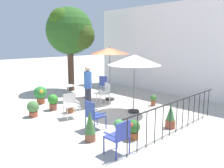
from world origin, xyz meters
name	(u,v)px	position (x,y,z in m)	size (l,w,h in m)	color
ground_plane	(106,111)	(0.00, 0.00, 0.00)	(60.00, 60.00, 0.00)	#BBB6A8
villa_facade	(169,49)	(0.00, 4.55, 2.34)	(9.77, 0.30, 4.68)	white
terrace_railing	(177,111)	(3.18, 0.00, 0.68)	(0.03, 4.85, 1.01)	black
shade_tree	(71,31)	(-4.19, 1.29, 3.31)	(2.68, 2.55, 4.59)	#503427
patio_umbrella_0	(110,52)	(-1.13, 1.32, 2.29)	(1.80, 1.80, 2.54)	#2D2D2D
patio_umbrella_1	(134,60)	(0.93, 0.65, 2.04)	(2.02, 2.02, 2.32)	#2D2D2D
cafe_table_0	(68,91)	(-2.28, -0.28, 0.52)	(0.62, 0.62, 0.76)	silver
cafe_table_1	(86,88)	(-2.25, 0.78, 0.52)	(0.72, 0.72, 0.74)	silver
patio_chair_0	(93,114)	(1.22, -1.65, 0.52)	(0.52, 0.52, 0.94)	#2B408F
patio_chair_1	(71,104)	(-0.27, -1.48, 0.52)	(0.55, 0.60, 0.87)	silver
patio_chair_2	(105,92)	(-0.85, 0.74, 0.53)	(0.59, 0.59, 0.92)	white
patio_chair_3	(104,83)	(-2.47, 2.18, 0.52)	(0.62, 0.63, 0.93)	#32459B
patio_chair_4	(119,135)	(2.94, -2.27, 0.52)	(0.48, 0.50, 0.88)	#303D9B
potted_plant_0	(119,127)	(2.21, -1.50, 0.32)	(0.30, 0.30, 0.54)	brown
potted_plant_1	(153,100)	(0.89, 2.01, 0.26)	(0.26, 0.26, 0.47)	#994A31
potted_plant_2	(40,94)	(-2.82, -1.36, 0.45)	(0.60, 0.57, 0.79)	#A5482F
potted_plant_3	(90,126)	(1.82, -2.26, 0.45)	(0.30, 0.30, 0.90)	brown
potted_plant_4	(53,101)	(-1.56, -1.46, 0.37)	(0.41, 0.41, 0.65)	brown
potted_plant_5	(33,108)	(-1.33, -2.43, 0.33)	(0.44, 0.44, 0.60)	#B15139
potted_plant_6	(133,129)	(2.57, -1.30, 0.31)	(0.38, 0.38, 0.57)	#A35229
potted_plant_7	(70,106)	(-0.79, -1.19, 0.28)	(0.35, 0.35, 0.54)	brown
potted_plant_8	(170,117)	(2.85, 0.21, 0.37)	(0.31, 0.31, 0.78)	#9C4A34
standing_person	(88,86)	(-0.76, -0.28, 0.93)	(0.42, 0.42, 1.78)	#33333D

